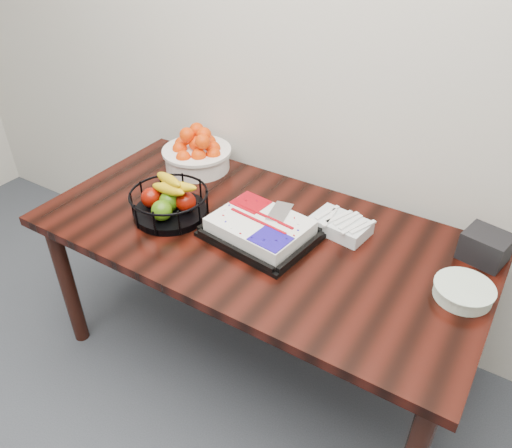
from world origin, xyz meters
The scene contains 7 objects.
table centered at (0.00, 2.00, 0.66)m, with size 1.80×0.90×0.75m.
cake_tray centered at (0.03, 1.97, 0.79)m, with size 0.45×0.37×0.09m.
tangerine_bowl centered at (-0.53, 2.29, 0.84)m, with size 0.33×0.33×0.21m.
fruit_basket centered at (-0.37, 1.90, 0.82)m, with size 0.33×0.33×0.17m.
plate_stack centered at (0.79, 2.05, 0.78)m, with size 0.20×0.20×0.05m.
fork_bag centered at (0.28, 2.17, 0.78)m, with size 0.24×0.17×0.06m.
napkin_box centered at (0.80, 2.30, 0.81)m, with size 0.16×0.13×0.11m, color black.
Camera 1 is at (0.86, 0.62, 1.93)m, focal length 35.00 mm.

